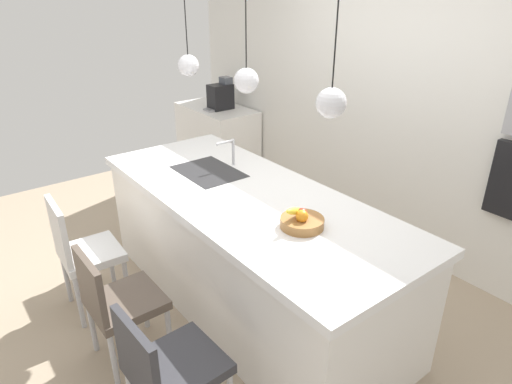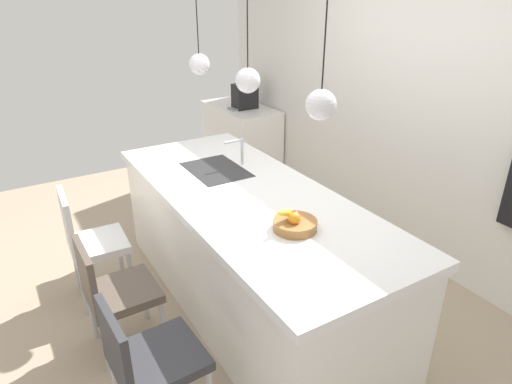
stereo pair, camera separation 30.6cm
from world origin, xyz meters
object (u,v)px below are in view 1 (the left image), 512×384
fruit_bowl (302,221)px  coffee_machine (221,96)px  chair_far (167,367)px  chair_near (81,250)px  chair_middle (116,300)px

fruit_bowl → coffee_machine: (-2.87, 1.31, 0.06)m
fruit_bowl → chair_far: fruit_bowl is taller
chair_far → chair_near: bearing=-179.9°
chair_near → chair_far: (1.32, 0.00, -0.05)m
coffee_machine → fruit_bowl: bearing=-24.5°
coffee_machine → chair_near: size_ratio=0.41×
chair_near → chair_far: chair_near is taller
coffee_machine → chair_middle: (2.27, -2.30, -0.56)m
chair_middle → fruit_bowl: bearing=58.5°
fruit_bowl → chair_middle: bearing=-121.5°
fruit_bowl → chair_far: (0.08, -0.99, -0.50)m
chair_near → chair_middle: 0.64m
fruit_bowl → chair_middle: (-0.61, -0.99, -0.50)m
chair_middle → chair_far: 0.69m
chair_far → chair_middle: bearing=180.0°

